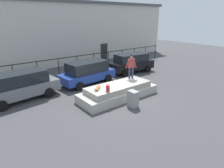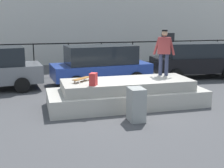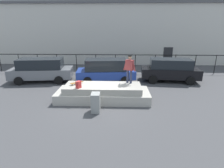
% 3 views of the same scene
% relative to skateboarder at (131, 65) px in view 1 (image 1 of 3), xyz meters
% --- Properties ---
extents(ground_plane, '(60.00, 60.00, 0.00)m').
position_rel_skateboarder_xyz_m(ground_plane, '(-1.86, -0.78, -1.90)').
color(ground_plane, '#424244').
extents(concrete_ledge, '(5.48, 2.05, 0.92)m').
position_rel_skateboarder_xyz_m(concrete_ledge, '(-1.58, -0.48, -1.48)').
color(concrete_ledge, '#ADA89E').
rests_on(concrete_ledge, ground_plane).
extents(skateboarder, '(0.75, 0.49, 1.69)m').
position_rel_skateboarder_xyz_m(skateboarder, '(0.00, 0.00, 0.00)').
color(skateboarder, '#2D334C').
rests_on(skateboarder, concrete_ledge).
extents(skateboard, '(0.73, 0.69, 0.12)m').
position_rel_skateboarder_xyz_m(skateboard, '(-3.15, -0.37, -0.88)').
color(skateboard, brown).
rests_on(skateboard, concrete_ledge).
extents(backpack, '(0.31, 0.34, 0.40)m').
position_rel_skateboarder_xyz_m(backpack, '(-2.89, -1.05, -0.78)').
color(backpack, red).
rests_on(backpack, concrete_ledge).
extents(car_grey_hatchback_near, '(4.92, 2.46, 1.84)m').
position_rel_skateboarder_xyz_m(car_grey_hatchback_near, '(-6.75, 3.19, -0.93)').
color(car_grey_hatchback_near, slate).
rests_on(car_grey_hatchback_near, ground_plane).
extents(car_blue_hatchback_mid, '(4.68, 2.40, 1.80)m').
position_rel_skateboarder_xyz_m(car_blue_hatchback_mid, '(-1.64, 3.33, -0.95)').
color(car_blue_hatchback_mid, navy).
rests_on(car_blue_hatchback_mid, ground_plane).
extents(car_black_hatchback_far, '(4.59, 2.32, 1.80)m').
position_rel_skateboarder_xyz_m(car_black_hatchback_far, '(3.44, 3.59, -0.95)').
color(car_black_hatchback_far, black).
rests_on(car_black_hatchback_far, ground_plane).
extents(utility_box, '(0.44, 0.60, 1.00)m').
position_rel_skateboarder_xyz_m(utility_box, '(-1.82, -2.12, -1.40)').
color(utility_box, gray).
rests_on(utility_box, ground_plane).
extents(fence_row, '(24.06, 0.06, 1.74)m').
position_rel_skateboarder_xyz_m(fence_row, '(-1.86, 6.24, -0.70)').
color(fence_row, black).
rests_on(fence_row, ground_plane).
extents(warehouse_building, '(34.26, 8.22, 6.81)m').
position_rel_skateboarder_xyz_m(warehouse_building, '(-1.86, 13.87, 1.52)').
color(warehouse_building, beige).
rests_on(warehouse_building, ground_plane).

